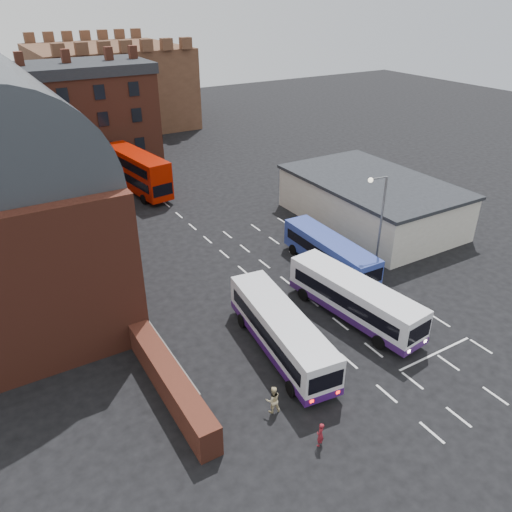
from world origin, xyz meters
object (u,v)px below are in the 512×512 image
bus_white_inbound (354,297)px  street_lamp (379,217)px  bus_white_outbound (281,329)px  bus_blue (330,251)px  pedestrian_beige (273,400)px  bus_red_double (137,171)px  pedestrian_red (320,435)px

bus_white_inbound → street_lamp: bearing=-150.8°
bus_white_outbound → bus_blue: bearing=43.3°
bus_blue → pedestrian_beige: bearing=42.2°
pedestrian_beige → bus_red_double: bearing=-83.8°
bus_red_double → street_lamp: bearing=101.7°
bus_white_inbound → pedestrian_red: 11.33m
bus_white_outbound → street_lamp: 12.49m
street_lamp → pedestrian_red: bearing=-140.7°
bus_red_double → street_lamp: 28.53m
bus_blue → street_lamp: 4.74m
bus_white_inbound → street_lamp: size_ratio=1.30×
bus_white_outbound → bus_red_double: (1.84, 30.98, 0.68)m
pedestrian_red → bus_blue: bearing=-157.6°
bus_red_double → pedestrian_beige: bearing=74.2°
bus_white_outbound → bus_white_inbound: 6.18m
bus_white_inbound → bus_blue: bus_white_inbound is taller
bus_blue → street_lamp: street_lamp is taller
bus_blue → pedestrian_red: bus_blue is taller
bus_white_inbound → street_lamp: 7.12m
street_lamp → bus_white_inbound: bearing=-144.3°
bus_red_double → pedestrian_red: (-4.15, -37.95, -1.65)m
bus_white_outbound → pedestrian_beige: bus_white_outbound is taller
pedestrian_beige → bus_white_outbound: bearing=-113.9°
pedestrian_red → bus_white_outbound: bearing=-136.3°
bus_white_outbound → pedestrian_red: (-2.31, -6.97, -0.97)m
bus_white_outbound → pedestrian_red: size_ratio=7.64×
bus_white_outbound → bus_red_double: size_ratio=0.94×
bus_blue → bus_red_double: bus_red_double is taller
bus_blue → bus_red_double: bearing=-72.6°
pedestrian_red → pedestrian_beige: size_ratio=0.85×
bus_white_outbound → bus_blue: 11.19m
bus_white_outbound → pedestrian_beige: 5.06m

